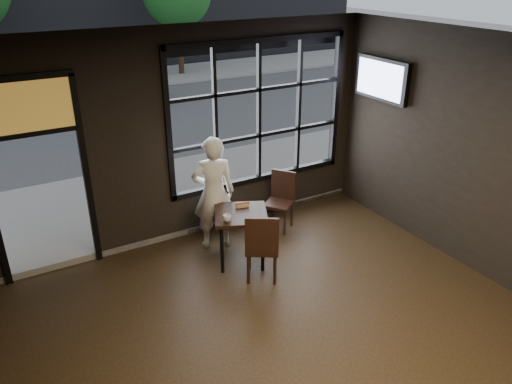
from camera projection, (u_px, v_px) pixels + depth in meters
floor at (328, 377)px, 5.23m from camera, size 6.00×7.00×0.02m
ceiling at (353, 66)px, 3.87m from camera, size 6.00×7.00×0.02m
window_frame at (259, 113)px, 7.76m from camera, size 3.06×0.12×2.28m
stained_transom at (24, 106)px, 6.03m from camera, size 1.20×0.06×0.70m
street_asphalt at (24, 51)px, 24.09m from camera, size 60.00×41.00×0.04m
cafe_table at (241, 237)px, 7.08m from camera, size 0.96×0.96×0.78m
chair_near at (262, 245)px, 6.66m from camera, size 0.60×0.60×1.01m
chair_window at (279, 202)px, 7.92m from camera, size 0.57×0.57×0.94m
man at (214, 193)px, 7.28m from camera, size 0.73×0.60×1.74m
hotdog at (242, 205)px, 7.07m from camera, size 0.21×0.12×0.06m
cup at (227, 218)px, 6.68m from camera, size 0.15×0.15×0.10m
tv at (382, 79)px, 7.70m from camera, size 0.13×1.11×0.65m
navy_car at (71, 81)px, 14.01m from camera, size 4.89×2.11×1.57m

